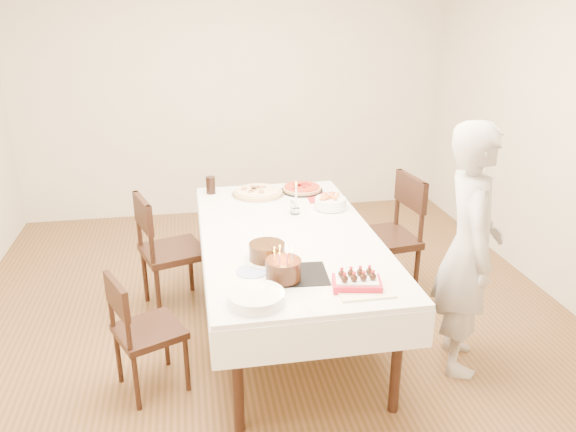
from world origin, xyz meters
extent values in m
plane|color=#4F361B|center=(0.00, 0.00, 0.00)|extent=(5.00, 5.00, 0.00)
cube|color=beige|center=(0.00, 2.50, 1.35)|extent=(4.50, 0.04, 2.70)
cube|color=beige|center=(0.00, -2.50, 1.35)|extent=(4.50, 0.04, 2.70)
cube|color=silver|center=(0.10, -0.02, 0.38)|extent=(1.73, 2.38, 0.75)
imported|color=beige|center=(1.11, -0.58, 0.79)|extent=(0.53, 0.66, 1.58)
cylinder|color=beige|center=(0.01, 0.79, 0.77)|extent=(0.51, 0.51, 0.04)
cylinder|color=red|center=(0.37, 0.82, 0.77)|extent=(0.41, 0.41, 0.04)
cube|color=#B21E1E|center=(0.50, 0.63, 0.75)|extent=(0.26, 0.26, 0.01)
cylinder|color=white|center=(0.50, 0.38, 0.80)|extent=(0.24, 0.24, 0.07)
cylinder|color=white|center=(0.22, 0.32, 0.88)|extent=(0.06, 0.06, 0.25)
cylinder|color=black|center=(-0.36, 0.90, 0.82)|extent=(0.08, 0.08, 0.14)
cylinder|color=black|center=(-0.10, -0.42, 0.80)|extent=(0.32, 0.32, 0.11)
cube|color=black|center=(0.07, -0.63, 0.75)|extent=(0.32, 0.32, 0.01)
cylinder|color=#361D0E|center=(-0.04, -0.68, 0.85)|extent=(0.25, 0.25, 0.18)
cube|color=beige|center=(0.36, -0.89, 0.75)|extent=(0.30, 0.20, 0.02)
cylinder|color=white|center=(-0.22, -0.90, 0.78)|extent=(0.30, 0.30, 0.06)
cylinder|color=white|center=(-0.20, -0.55, 0.75)|extent=(0.22, 0.22, 0.01)
camera|label=1|loc=(-0.51, -3.41, 2.20)|focal=35.00mm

